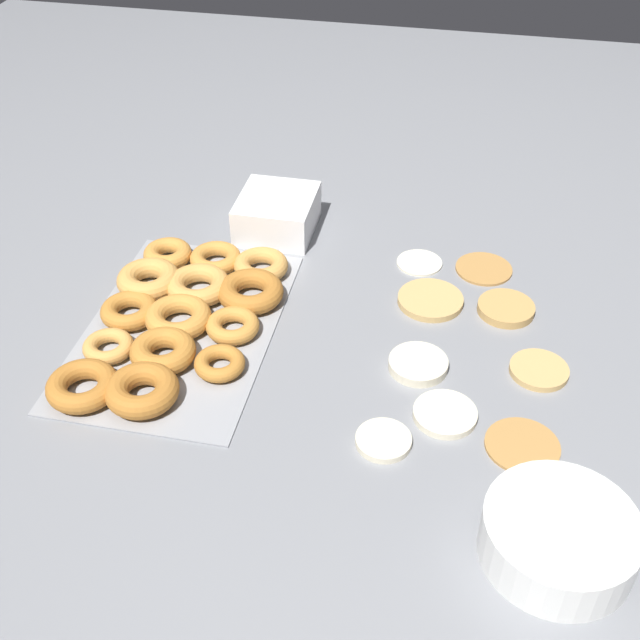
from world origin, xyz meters
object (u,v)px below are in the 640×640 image
(container_stack, at_px, (277,214))
(pancake_5, at_px, (506,308))
(pancake_0, at_px, (384,440))
(pancake_4, at_px, (430,300))
(pancake_8, at_px, (484,268))
(pancake_6, at_px, (523,444))
(donut_tray, at_px, (179,316))
(pancake_1, at_px, (539,370))
(batter_bowl, at_px, (559,537))
(pancake_7, at_px, (418,364))
(pancake_2, at_px, (420,262))
(pancake_3, at_px, (445,414))

(container_stack, bearing_deg, pancake_5, 68.76)
(pancake_0, height_order, pancake_4, pancake_4)
(pancake_5, height_order, pancake_8, pancake_5)
(pancake_6, bearing_deg, pancake_8, -170.12)
(donut_tray, bearing_deg, pancake_8, 118.27)
(pancake_1, distance_m, batter_bowl, 0.34)
(container_stack, bearing_deg, pancake_4, 61.18)
(pancake_8, height_order, donut_tray, donut_tray)
(batter_bowl, relative_size, container_stack, 1.23)
(pancake_1, bearing_deg, pancake_5, -159.25)
(pancake_6, distance_m, pancake_7, 0.21)
(pancake_2, bearing_deg, pancake_4, 15.31)
(pancake_5, bearing_deg, donut_tray, -74.63)
(pancake_1, xyz_separation_m, pancake_7, (0.03, -0.19, 0.00))
(pancake_2, bearing_deg, pancake_5, 54.74)
(batter_bowl, bearing_deg, pancake_3, -143.72)
(pancake_3, height_order, pancake_6, pancake_3)
(pancake_1, bearing_deg, batter_bowl, 2.98)
(pancake_2, relative_size, pancake_3, 0.88)
(pancake_2, xyz_separation_m, pancake_6, (0.42, 0.19, 0.00))
(pancake_4, relative_size, pancake_5, 1.17)
(pancake_4, bearing_deg, container_stack, -118.82)
(pancake_2, height_order, pancake_7, pancake_7)
(container_stack, bearing_deg, pancake_3, 39.39)
(pancake_5, height_order, pancake_6, pancake_5)
(pancake_3, relative_size, donut_tray, 0.20)
(batter_bowl, xyz_separation_m, container_stack, (-0.66, -0.52, 0.00))
(pancake_2, bearing_deg, container_stack, -101.89)
(pancake_6, xyz_separation_m, batter_bowl, (0.17, 0.04, 0.03))
(pancake_0, relative_size, donut_tray, 0.17)
(pancake_7, bearing_deg, pancake_1, 98.59)
(pancake_0, bearing_deg, pancake_7, 169.73)
(pancake_6, xyz_separation_m, container_stack, (-0.48, -0.48, 0.03))
(pancake_7, height_order, pancake_8, pancake_7)
(pancake_5, xyz_separation_m, container_stack, (-0.17, -0.45, 0.03))
(pancake_7, relative_size, donut_tray, 0.20)
(pancake_7, distance_m, container_stack, 0.47)
(pancake_2, xyz_separation_m, pancake_3, (0.39, 0.08, 0.00))
(donut_tray, bearing_deg, batter_bowl, 61.21)
(pancake_8, relative_size, batter_bowl, 0.54)
(pancake_2, bearing_deg, pancake_3, 11.68)
(pancake_0, bearing_deg, pancake_4, 174.49)
(pancake_3, xyz_separation_m, pancake_8, (-0.39, 0.04, -0.00))
(pancake_2, distance_m, pancake_8, 0.12)
(batter_bowl, bearing_deg, pancake_6, -166.66)
(pancake_7, xyz_separation_m, batter_bowl, (0.31, 0.20, 0.02))
(pancake_4, height_order, donut_tray, donut_tray)
(pancake_1, xyz_separation_m, pancake_2, (-0.26, -0.22, -0.00))
(donut_tray, distance_m, batter_bowl, 0.69)
(pancake_0, bearing_deg, batter_bowl, 59.30)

